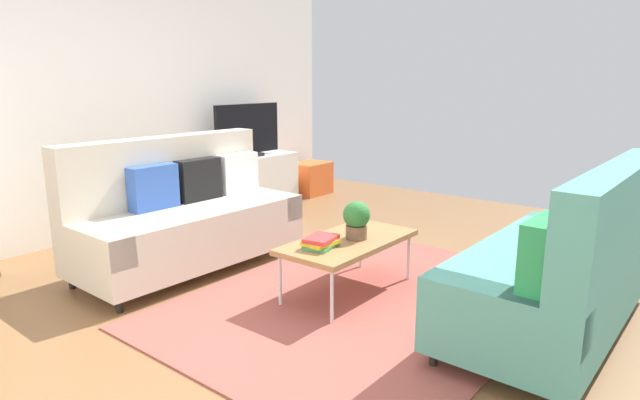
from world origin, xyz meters
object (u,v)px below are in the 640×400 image
Objects in this scene: storage_trunk at (311,178)px; table_book_0 at (321,246)px; coffee_table at (348,243)px; tv_console at (248,182)px; tv at (248,131)px; vase_0 at (207,154)px; bottle_0 at (232,154)px; couch_green at (562,268)px; potted_plant at (356,219)px; couch_beige at (185,215)px; vase_1 at (218,153)px.

storage_trunk is 3.74m from table_book_0.
coffee_table is 0.79× the size of tv_console.
tv is at bearing 55.57° from table_book_0.
vase_0 is 0.32m from bottle_0.
couch_green reaches higher than potted_plant.
coffee_table is at bearing 106.26° from couch_beige.
couch_green is 1.45m from coffee_table.
table_book_0 is at bearing -124.22° from tv_console.
tv is 5.67× the size of vase_0.
couch_beige is at bearing -148.29° from tv.
table_book_0 is 2.85m from vase_0.
tv_console is 2.97m from potted_plant.
tv_console is 0.63m from tv.
vase_0 reaches higher than storage_trunk.
vase_1 is (1.02, 2.62, 0.34)m from coffee_table.
vase_1 is 1.26× the size of bottle_0.
storage_trunk is 2.93× the size of vase_1.
coffee_table is 2.95m from tv_console.
couch_beige is 1.93m from bottle_0.
couch_beige is at bearing -144.42° from bottle_0.
bottle_0 is (-1.38, 0.06, 0.49)m from storage_trunk.
vase_0 is (0.86, 2.62, 0.34)m from coffee_table.
vase_1 reaches higher than table_book_0.
potted_plant is at bearing -107.04° from vase_0.
vase_1 is at bearing 174.39° from storage_trunk.
couch_green is 4.16m from tv_console.
potted_plant is 2.83m from vase_1.
vase_0 is (-0.58, 0.05, 0.41)m from tv_console.
table_book_0 is at bearing -113.88° from vase_0.
vase_0 is at bearing 82.46° from couch_green.
tv_console is at bearing -4.93° from vase_0.
vase_0 is (1.15, 2.59, 0.30)m from table_book_0.
couch_beige reaches higher than table_book_0.
tv is 2.97m from potted_plant.
tv is 1.32m from storage_trunk.
coffee_table is 3.55m from storage_trunk.
potted_plant is 1.61× the size of vase_0.
tv_console is 7.89× the size of vase_1.
table_book_0 is at bearing 167.93° from potted_plant.
tv is at bearing 61.68° from potted_plant.
tv reaches higher than storage_trunk.
tv is (1.83, 1.13, 0.50)m from couch_beige.
storage_trunk is at bearing 44.19° from coffee_table.
couch_green is at bearing 104.38° from couch_beige.
couch_green is 4.06m from bottle_0.
couch_green reaches higher than tv_console.
potted_plant is at bearing -118.13° from tv_console.
vase_1 is (-1.53, 0.15, 0.51)m from storage_trunk.
tv is at bearing -9.30° from vase_1.
storage_trunk is at bearing -159.19° from couch_beige.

